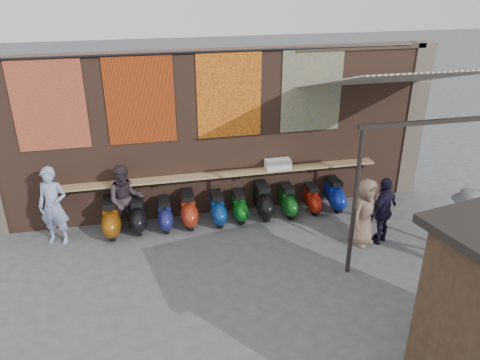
# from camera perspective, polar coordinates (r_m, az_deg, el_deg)

# --- Properties ---
(ground) EXTENTS (70.00, 70.00, 0.00)m
(ground) POSITION_cam_1_polar(r_m,az_deg,el_deg) (9.83, 0.06, -10.62)
(ground) COLOR #474749
(ground) RESTS_ON ground
(brick_wall) EXTENTS (10.00, 0.40, 4.00)m
(brick_wall) POSITION_cam_1_polar(r_m,az_deg,el_deg) (11.30, -2.99, 5.58)
(brick_wall) COLOR brown
(brick_wall) RESTS_ON ground
(pier_right) EXTENTS (0.50, 0.50, 4.00)m
(pier_right) POSITION_cam_1_polar(r_m,az_deg,el_deg) (13.16, 20.07, 6.88)
(pier_right) COLOR #4C4238
(pier_right) RESTS_ON ground
(eating_counter) EXTENTS (8.00, 0.32, 0.05)m
(eating_counter) POSITION_cam_1_polar(r_m,az_deg,el_deg) (11.29, -2.56, 0.67)
(eating_counter) COLOR #9E7A51
(eating_counter) RESTS_ON brick_wall
(shelf_box) EXTENTS (0.62, 0.30, 0.24)m
(shelf_box) POSITION_cam_1_polar(r_m,az_deg,el_deg) (11.53, 4.65, 1.92)
(shelf_box) COLOR white
(shelf_box) RESTS_ON eating_counter
(tapestry_redgold) EXTENTS (1.50, 0.02, 2.00)m
(tapestry_redgold) POSITION_cam_1_polar(r_m,az_deg,el_deg) (10.81, -22.25, 8.46)
(tapestry_redgold) COLOR maroon
(tapestry_redgold) RESTS_ON brick_wall
(tapestry_sun) EXTENTS (1.50, 0.02, 2.00)m
(tapestry_sun) POSITION_cam_1_polar(r_m,az_deg,el_deg) (10.66, -12.06, 9.53)
(tapestry_sun) COLOR #F54B0E
(tapestry_sun) RESTS_ON brick_wall
(tapestry_orange) EXTENTS (1.50, 0.02, 2.00)m
(tapestry_orange) POSITION_cam_1_polar(r_m,az_deg,el_deg) (10.86, -1.31, 10.33)
(tapestry_orange) COLOR orange
(tapestry_orange) RESTS_ON brick_wall
(tapestry_multi) EXTENTS (1.50, 0.02, 2.00)m
(tapestry_multi) POSITION_cam_1_polar(r_m,az_deg,el_deg) (11.41, 8.75, 10.76)
(tapestry_multi) COLOR #235383
(tapestry_multi) RESTS_ON brick_wall
(hang_rail) EXTENTS (9.50, 0.06, 0.06)m
(hang_rail) POSITION_cam_1_polar(r_m,az_deg,el_deg) (10.60, -3.00, 15.37)
(hang_rail) COLOR black
(hang_rail) RESTS_ON brick_wall
(scooter_stool_0) EXTENTS (0.40, 0.89, 0.84)m
(scooter_stool_0) POSITION_cam_1_polar(r_m,az_deg,el_deg) (11.14, -15.43, -4.49)
(scooter_stool_0) COLOR #85460C
(scooter_stool_0) RESTS_ON ground
(scooter_stool_1) EXTENTS (0.38, 0.83, 0.79)m
(scooter_stool_1) POSITION_cam_1_polar(r_m,az_deg,el_deg) (11.20, -12.35, -4.13)
(scooter_stool_1) COLOR black
(scooter_stool_1) RESTS_ON ground
(scooter_stool_2) EXTENTS (0.35, 0.77, 0.73)m
(scooter_stool_2) POSITION_cam_1_polar(r_m,az_deg,el_deg) (11.16, -9.15, -4.15)
(scooter_stool_2) COLOR navy
(scooter_stool_2) RESTS_ON ground
(scooter_stool_3) EXTENTS (0.38, 0.85, 0.81)m
(scooter_stool_3) POSITION_cam_1_polar(r_m,az_deg,el_deg) (11.22, -6.31, -3.58)
(scooter_stool_3) COLOR #9E2B15
(scooter_stool_3) RESTS_ON ground
(scooter_stool_4) EXTENTS (0.36, 0.80, 0.76)m
(scooter_stool_4) POSITION_cam_1_polar(r_m,az_deg,el_deg) (11.25, -2.78, -3.51)
(scooter_stool_4) COLOR navy
(scooter_stool_4) RESTS_ON ground
(scooter_stool_5) EXTENTS (0.34, 0.74, 0.71)m
(scooter_stool_5) POSITION_cam_1_polar(r_m,az_deg,el_deg) (11.40, -0.13, -3.22)
(scooter_stool_5) COLOR #0C5A14
(scooter_stool_5) RESTS_ON ground
(scooter_stool_6) EXTENTS (0.40, 0.88, 0.84)m
(scooter_stool_6) POSITION_cam_1_polar(r_m,az_deg,el_deg) (11.53, 2.79, -2.56)
(scooter_stool_6) COLOR black
(scooter_stool_6) RESTS_ON ground
(scooter_stool_7) EXTENTS (0.36, 0.80, 0.76)m
(scooter_stool_7) POSITION_cam_1_polar(r_m,az_deg,el_deg) (11.67, 5.80, -2.52)
(scooter_stool_7) COLOR #0E4A15
(scooter_stool_7) RESTS_ON ground
(scooter_stool_8) EXTENTS (0.33, 0.72, 0.69)m
(scooter_stool_8) POSITION_cam_1_polar(r_m,az_deg,el_deg) (11.92, 8.73, -2.27)
(scooter_stool_8) COLOR maroon
(scooter_stool_8) RESTS_ON ground
(scooter_stool_9) EXTENTS (0.37, 0.82, 0.78)m
(scooter_stool_9) POSITION_cam_1_polar(r_m,az_deg,el_deg) (12.14, 11.40, -1.71)
(scooter_stool_9) COLOR #0D2193
(scooter_stool_9) RESTS_ON ground
(diner_left) EXTENTS (0.76, 0.62, 1.81)m
(diner_left) POSITION_cam_1_polar(r_m,az_deg,el_deg) (11.01, -21.80, -2.97)
(diner_left) COLOR #8797C5
(diner_left) RESTS_ON ground
(diner_right) EXTENTS (0.86, 0.69, 1.67)m
(diner_right) POSITION_cam_1_polar(r_m,az_deg,el_deg) (10.96, -13.79, -2.35)
(diner_right) COLOR #31262E
(diner_right) RESTS_ON ground
(shopper_navy) EXTENTS (0.99, 0.80, 1.58)m
(shopper_navy) POSITION_cam_1_polar(r_m,az_deg,el_deg) (10.76, 17.08, -3.60)
(shopper_navy) COLOR black
(shopper_navy) RESTS_ON ground
(shopper_grey) EXTENTS (1.32, 1.16, 1.77)m
(shopper_grey) POSITION_cam_1_polar(r_m,az_deg,el_deg) (10.39, 25.50, -5.47)
(shopper_grey) COLOR #565459
(shopper_grey) RESTS_ON ground
(shopper_tan) EXTENTS (0.91, 0.81, 1.57)m
(shopper_tan) POSITION_cam_1_polar(r_m,az_deg,el_deg) (10.59, 14.97, -3.82)
(shopper_tan) COLOR #7B624E
(shopper_tan) RESTS_ON ground
(stall_shelf) EXTENTS (2.09, 0.51, 0.06)m
(stall_shelf) POSITION_cam_1_polar(r_m,az_deg,el_deg) (8.06, 26.57, -13.78)
(stall_shelf) COLOR #473321
(stall_shelf) RESTS_ON market_stall
(awning_canvas) EXTENTS (3.20, 3.28, 0.97)m
(awning_canvas) POSITION_cam_1_polar(r_m,az_deg,el_deg) (10.43, 18.40, 11.63)
(awning_canvas) COLOR beige
(awning_canvas) RESTS_ON brick_wall
(awning_ledger) EXTENTS (3.30, 0.08, 0.12)m
(awning_ledger) POSITION_cam_1_polar(r_m,az_deg,el_deg) (11.73, 14.72, 15.37)
(awning_ledger) COLOR #33261C
(awning_ledger) RESTS_ON brick_wall
(awning_header) EXTENTS (3.00, 0.08, 0.08)m
(awning_header) POSITION_cam_1_polar(r_m,az_deg,el_deg) (9.33, 22.57, 6.57)
(awning_header) COLOR black
(awning_header) RESTS_ON awning_post_left
(awning_post_left) EXTENTS (0.09, 0.09, 3.10)m
(awning_post_left) POSITION_cam_1_polar(r_m,az_deg,el_deg) (9.19, 13.81, -2.83)
(awning_post_left) COLOR black
(awning_post_left) RESTS_ON ground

